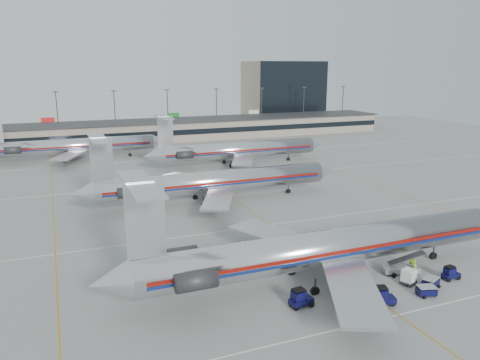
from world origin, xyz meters
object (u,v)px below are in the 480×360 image
jet_foreground (321,248)px  uld_container (409,277)px  jet_second_row (210,182)px  belt_loader (402,268)px  tug_center (381,297)px

jet_foreground → uld_container: jet_foreground is taller
jet_foreground → uld_container: (8.48, -4.27, -2.97)m
jet_second_row → belt_loader: size_ratio=9.66×
jet_second_row → tug_center: (4.01, -40.89, -2.68)m
belt_loader → jet_foreground: bearing=-174.0°
uld_container → tug_center: bearing=-177.0°
jet_foreground → jet_second_row: jet_foreground is taller
jet_second_row → belt_loader: bearing=-72.9°
tug_center → belt_loader: belt_loader is taller
jet_foreground → tug_center: (2.64, -7.02, -2.88)m
tug_center → uld_container: tug_center is taller
jet_foreground → belt_loader: (9.62, -1.86, -3.14)m
tug_center → uld_container: 6.45m
jet_second_row → uld_container: (9.85, -38.15, -2.77)m
jet_foreground → belt_loader: jet_foreground is taller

